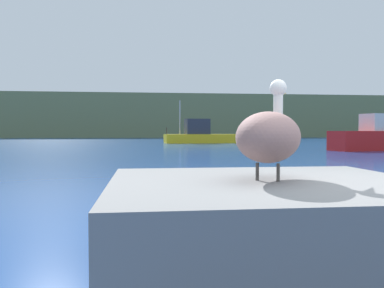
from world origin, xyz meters
name	(u,v)px	position (x,y,z in m)	size (l,w,h in m)	color
hillside_backdrop	(153,116)	(0.00, 76.32, 4.17)	(140.00, 10.78, 8.34)	#6B7A51
pier_dock	(269,230)	(-0.82, 0.30, 0.44)	(2.77, 2.48, 0.89)	gray
pelican	(270,136)	(-0.82, 0.31, 1.28)	(0.98, 1.26, 0.93)	gray
fishing_boat_yellow	(200,135)	(4.07, 38.83, 0.87)	(8.06, 2.93, 4.49)	yellow
fishing_boat_red	(371,137)	(13.19, 21.90, 0.87)	(5.81, 2.98, 4.83)	red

